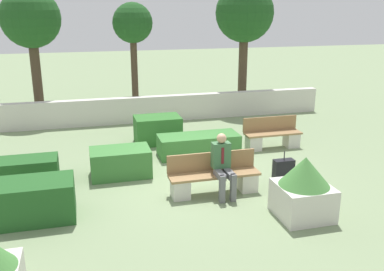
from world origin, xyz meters
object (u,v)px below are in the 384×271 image
(tree_leftmost, at_px, (31,20))
(tree_center_left, at_px, (133,26))
(bench_front, at_px, (214,178))
(person_seated_man, at_px, (223,162))
(planter_corner_left, at_px, (304,187))
(suitcase, at_px, (283,173))
(tree_center_right, at_px, (245,15))
(bench_left_side, at_px, (272,137))

(tree_leftmost, distance_m, tree_center_left, 3.46)
(bench_front, height_order, tree_center_left, tree_center_left)
(person_seated_man, bearing_deg, planter_corner_left, -48.21)
(bench_front, xyz_separation_m, suitcase, (1.60, -0.02, -0.03))
(bench_front, bearing_deg, person_seated_man, -45.08)
(tree_leftmost, xyz_separation_m, tree_center_left, (3.45, 0.05, -0.21))
(planter_corner_left, height_order, tree_center_right, tree_center_right)
(bench_front, distance_m, bench_left_side, 3.54)
(person_seated_man, xyz_separation_m, tree_center_left, (-0.75, 8.04, 2.44))
(bench_left_side, xyz_separation_m, tree_center_right, (0.96, 4.84, 3.21))
(bench_left_side, bearing_deg, bench_front, -145.09)
(planter_corner_left, distance_m, tree_center_right, 9.51)
(bench_left_side, bearing_deg, person_seated_man, -141.85)
(bench_front, height_order, planter_corner_left, planter_corner_left)
(person_seated_man, height_order, tree_center_left, tree_center_left)
(tree_center_right, bearing_deg, planter_corner_left, -103.89)
(bench_left_side, distance_m, person_seated_man, 3.57)
(person_seated_man, relative_size, tree_leftmost, 0.30)
(bench_front, height_order, tree_center_right, tree_center_right)
(bench_left_side, relative_size, planter_corner_left, 1.36)
(planter_corner_left, xyz_separation_m, tree_center_left, (-1.91, 9.34, 2.57))
(tree_center_right, bearing_deg, tree_leftmost, 176.08)
(bench_left_side, xyz_separation_m, person_seated_man, (-2.37, -2.64, 0.41))
(suitcase, bearing_deg, tree_leftmost, 125.74)
(bench_front, relative_size, person_seated_man, 1.47)
(tree_center_left, bearing_deg, bench_front, -85.60)
(bench_front, xyz_separation_m, bench_left_side, (2.52, 2.49, -0.01))
(bench_front, xyz_separation_m, planter_corner_left, (1.30, -1.44, 0.26))
(bench_left_side, xyz_separation_m, planter_corner_left, (-1.21, -3.93, 0.27))
(planter_corner_left, height_order, tree_leftmost, tree_leftmost)
(tree_center_right, bearing_deg, bench_left_side, -101.18)
(bench_front, relative_size, tree_center_right, 0.42)
(planter_corner_left, bearing_deg, bench_front, 132.12)
(bench_front, xyz_separation_m, person_seated_man, (0.14, -0.14, 0.40))
(person_seated_man, relative_size, tree_center_right, 0.28)
(tree_leftmost, bearing_deg, suitcase, -54.26)
(tree_leftmost, bearing_deg, tree_center_right, -3.92)
(planter_corner_left, xyz_separation_m, tree_center_right, (2.17, 8.77, 2.94))
(suitcase, distance_m, tree_center_right, 8.25)
(bench_left_side, distance_m, suitcase, 2.68)
(suitcase, relative_size, tree_center_left, 0.20)
(suitcase, bearing_deg, person_seated_man, -175.38)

